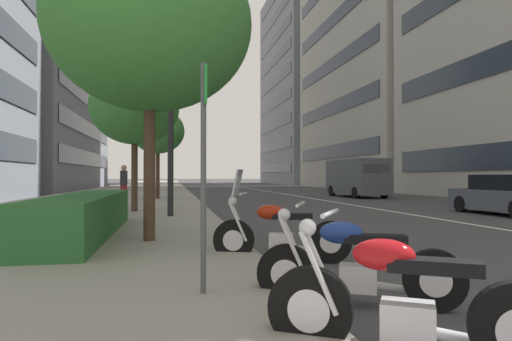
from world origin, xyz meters
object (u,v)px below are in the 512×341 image
(motorcycle_under_tarp, at_px, (279,234))
(pedestrian_on_plaza, at_px, (124,185))
(street_lamp_with_banners, at_px, (181,44))
(street_tree_mid_sidewalk, at_px, (135,107))
(motorcycle_second_in_row, at_px, (405,306))
(motorcycle_far_end_row, at_px, (355,267))
(street_tree_near_plaza_corner, at_px, (158,131))
(delivery_van_ahead, at_px, (357,177))
(parking_sign_by_curb, at_px, (204,154))
(car_far_down_avenue, at_px, (509,196))
(street_tree_far_plaza, at_px, (150,25))

(motorcycle_under_tarp, height_order, pedestrian_on_plaza, pedestrian_on_plaza)
(street_lamp_with_banners, xyz_separation_m, street_tree_mid_sidewalk, (2.13, 1.55, -1.67))
(motorcycle_second_in_row, height_order, motorcycle_far_end_row, motorcycle_second_in_row)
(motorcycle_far_end_row, distance_m, street_lamp_with_banners, 10.77)
(motorcycle_second_in_row, distance_m, street_tree_near_plaza_corner, 21.92)
(motorcycle_second_in_row, bearing_deg, street_tree_mid_sidewalk, -46.56)
(pedestrian_on_plaza, bearing_deg, delivery_van_ahead, -149.99)
(motorcycle_far_end_row, xyz_separation_m, street_lamp_with_banners, (9.38, 1.64, 5.04))
(parking_sign_by_curb, xyz_separation_m, street_tree_mid_sidewalk, (11.23, 1.61, 2.16))
(delivery_van_ahead, height_order, street_lamp_with_banners, street_lamp_with_banners)
(delivery_van_ahead, relative_size, pedestrian_on_plaza, 3.26)
(motorcycle_under_tarp, bearing_deg, pedestrian_on_plaza, -54.16)
(delivery_van_ahead, relative_size, street_tree_near_plaza_corner, 1.12)
(car_far_down_avenue, height_order, street_tree_mid_sidewalk, street_tree_mid_sidewalk)
(motorcycle_second_in_row, height_order, parking_sign_by_curb, parking_sign_by_curb)
(street_tree_far_plaza, bearing_deg, parking_sign_by_curb, -169.27)
(motorcycle_under_tarp, bearing_deg, street_tree_mid_sidewalk, -52.86)
(car_far_down_avenue, height_order, pedestrian_on_plaza, pedestrian_on_plaza)
(motorcycle_far_end_row, relative_size, motorcycle_under_tarp, 0.95)
(motorcycle_far_end_row, xyz_separation_m, delivery_van_ahead, (22.56, -9.90, 0.89))
(street_tree_mid_sidewalk, relative_size, street_tree_near_plaza_corner, 1.01)
(delivery_van_ahead, bearing_deg, pedestrian_on_plaza, 118.46)
(parking_sign_by_curb, height_order, street_tree_mid_sidewalk, street_tree_mid_sidewalk)
(motorcycle_under_tarp, relative_size, street_tree_far_plaza, 0.37)
(motorcycle_second_in_row, bearing_deg, car_far_down_avenue, -102.74)
(car_far_down_avenue, height_order, parking_sign_by_curb, parking_sign_by_curb)
(street_tree_near_plaza_corner, bearing_deg, motorcycle_second_in_row, -173.54)
(delivery_van_ahead, bearing_deg, car_far_down_avenue, 177.25)
(street_tree_mid_sidewalk, height_order, street_tree_near_plaza_corner, street_tree_mid_sidewalk)
(motorcycle_under_tarp, bearing_deg, street_tree_near_plaza_corner, -63.25)
(motorcycle_second_in_row, relative_size, motorcycle_under_tarp, 0.88)
(car_far_down_avenue, relative_size, street_tree_far_plaza, 0.73)
(motorcycle_far_end_row, distance_m, street_tree_far_plaza, 6.20)
(street_tree_far_plaza, height_order, street_tree_mid_sidewalk, street_tree_far_plaza)
(parking_sign_by_curb, distance_m, street_lamp_with_banners, 9.88)
(street_tree_far_plaza, distance_m, street_tree_mid_sidewalk, 7.33)
(car_far_down_avenue, distance_m, delivery_van_ahead, 13.34)
(street_tree_mid_sidewalk, bearing_deg, parking_sign_by_curb, -171.84)
(pedestrian_on_plaza, bearing_deg, car_far_down_avenue, 158.60)
(street_lamp_with_banners, distance_m, street_tree_far_plaza, 5.31)
(street_lamp_with_banners, height_order, street_tree_far_plaza, street_lamp_with_banners)
(motorcycle_far_end_row, xyz_separation_m, pedestrian_on_plaza, (14.38, 3.85, 0.58))
(delivery_van_ahead, relative_size, street_tree_far_plaza, 0.94)
(motorcycle_under_tarp, bearing_deg, parking_sign_by_curb, 77.52)
(motorcycle_far_end_row, relative_size, pedestrian_on_plaza, 1.21)
(delivery_van_ahead, xyz_separation_m, street_lamp_with_banners, (-13.18, 11.55, 4.14))
(motorcycle_far_end_row, bearing_deg, delivery_van_ahead, -90.36)
(parking_sign_by_curb, bearing_deg, street_tree_near_plaza_corner, 3.13)
(street_lamp_with_banners, height_order, street_tree_near_plaza_corner, street_lamp_with_banners)
(motorcycle_far_end_row, bearing_deg, motorcycle_under_tarp, -61.70)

